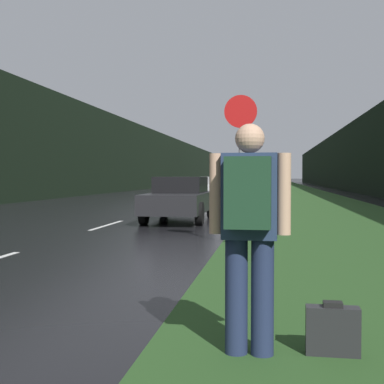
# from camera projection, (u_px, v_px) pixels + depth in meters

# --- Properties ---
(grass_verge) EXTENTS (6.00, 240.00, 0.02)m
(grass_verge) POSITION_uv_depth(u_px,v_px,m) (297.00, 194.00, 40.96)
(grass_verge) COLOR #26471E
(grass_verge) RESTS_ON ground_plane
(lane_stripe_c) EXTENTS (0.12, 3.00, 0.01)m
(lane_stripe_c) POSITION_uv_depth(u_px,v_px,m) (107.00, 225.00, 15.31)
(lane_stripe_c) COLOR silver
(lane_stripe_c) RESTS_ON ground_plane
(lane_stripe_d) EXTENTS (0.12, 3.00, 0.01)m
(lane_stripe_d) POSITION_uv_depth(u_px,v_px,m) (158.00, 210.00, 22.23)
(lane_stripe_d) COLOR silver
(lane_stripe_d) RESTS_ON ground_plane
(lane_stripe_e) EXTENTS (0.12, 3.00, 0.01)m
(lane_stripe_e) POSITION_uv_depth(u_px,v_px,m) (185.00, 202.00, 29.15)
(lane_stripe_e) COLOR silver
(lane_stripe_e) RESTS_ON ground_plane
(treeline_far_side) EXTENTS (2.00, 140.00, 6.70)m
(treeline_far_side) POSITION_uv_depth(u_px,v_px,m) (126.00, 157.00, 53.12)
(treeline_far_side) COLOR black
(treeline_far_side) RESTS_ON ground_plane
(treeline_near_side) EXTENTS (2.00, 140.00, 6.18)m
(treeline_near_side) POSITION_uv_depth(u_px,v_px,m) (357.00, 158.00, 49.89)
(treeline_near_side) COLOR black
(treeline_near_side) RESTS_ON ground_plane
(stop_sign) EXTENTS (0.65, 0.07, 3.02)m
(stop_sign) POSITION_uv_depth(u_px,v_px,m) (241.00, 155.00, 10.64)
(stop_sign) COLOR slate
(stop_sign) RESTS_ON ground_plane
(hitchhiker_with_backpack) EXTENTS (0.63, 0.43, 1.81)m
(hitchhiker_with_backpack) POSITION_uv_depth(u_px,v_px,m) (249.00, 224.00, 4.11)
(hitchhiker_with_backpack) COLOR #1E2847
(hitchhiker_with_backpack) RESTS_ON ground_plane
(suitcase) EXTENTS (0.41, 0.16, 0.43)m
(suitcase) POSITION_uv_depth(u_px,v_px,m) (333.00, 331.00, 4.15)
(suitcase) COLOR #232326
(suitcase) RESTS_ON ground_plane
(car_passing_near) EXTENTS (1.83, 4.67, 1.39)m
(car_passing_near) POSITION_uv_depth(u_px,v_px,m) (180.00, 198.00, 16.82)
(car_passing_near) COLOR black
(car_passing_near) RESTS_ON ground_plane
(car_passing_far) EXTENTS (2.00, 4.30, 1.38)m
(car_passing_far) POSITION_uv_depth(u_px,v_px,m) (218.00, 189.00, 28.72)
(car_passing_far) COLOR #BCBCBC
(car_passing_far) RESTS_ON ground_plane
(delivery_truck) EXTENTS (2.53, 8.26, 3.49)m
(delivery_truck) POSITION_uv_depth(u_px,v_px,m) (222.00, 173.00, 71.70)
(delivery_truck) COLOR #6E684F
(delivery_truck) RESTS_ON ground_plane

